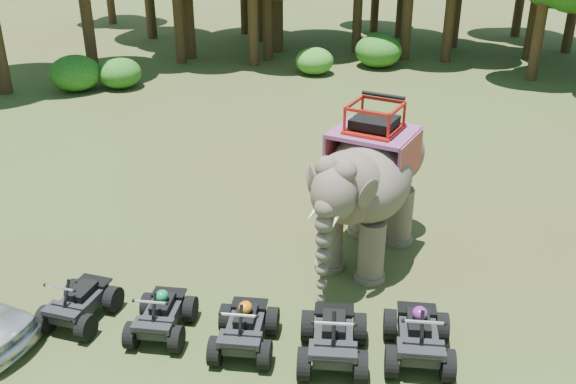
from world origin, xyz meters
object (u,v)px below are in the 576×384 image
Objects in this scene: elephant at (369,182)px; atv_2 at (244,322)px; atv_3 at (334,331)px; atv_1 at (161,310)px; atv_4 at (419,330)px; atv_0 at (79,297)px.

atv_2 is at bearing -99.51° from elephant.
atv_2 is 0.92× the size of atv_3.
atv_4 is (5.27, 0.13, 0.07)m from atv_1.
atv_3 reaches higher than atv_0.
atv_0 is (-5.90, -3.80, -1.43)m from elephant.
atv_4 reaches higher than atv_0.
atv_3 is (1.80, -0.04, 0.06)m from atv_2.
atv_4 is at bearing -53.02° from elephant.
atv_4 reaches higher than atv_2.
atv_2 is 1.80m from atv_3.
atv_4 is (3.45, 0.30, 0.04)m from atv_2.
atv_1 is at bearing 178.20° from atv_4.
atv_4 is at bearing 7.57° from atv_0.
elephant reaches higher than atv_0.
atv_4 is at bearing -0.57° from atv_1.
atv_0 is at bearing 172.47° from atv_2.
atv_3 reaches higher than atv_2.
atv_3 is (-0.39, -4.14, -1.36)m from elephant.
atv_0 is at bearing 174.23° from atv_1.
elephant is 5.80m from atv_1.
elephant is 7.16m from atv_0.
atv_2 reaches higher than atv_1.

